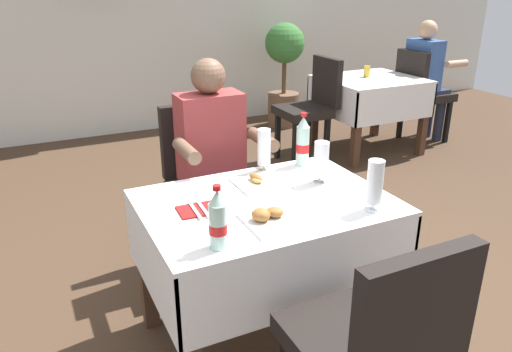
{
  "coord_description": "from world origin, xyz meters",
  "views": [
    {
      "loc": [
        -1.04,
        -1.64,
        1.66
      ],
      "look_at": [
        -0.13,
        0.24,
        0.82
      ],
      "focal_mm": 34.81,
      "sensor_mm": 36.0,
      "label": 1
    }
  ],
  "objects_px": {
    "plate_far_diner": "(259,182)",
    "cola_bottle_primary": "(303,142)",
    "plate_near_camera": "(272,218)",
    "background_patron": "(426,75)",
    "background_chair_right": "(421,90)",
    "potted_plant_corner": "(284,68)",
    "beer_glass_right": "(375,185)",
    "main_dining_table": "(266,236)",
    "background_table_tumbler": "(367,71)",
    "chair_near_camera_side": "(374,343)",
    "beer_glass_middle": "(264,150)",
    "seated_diner_far": "(215,159)",
    "cola_bottle_secondary": "(218,221)",
    "background_dining_table": "(369,97)",
    "background_chair_left": "(311,104)",
    "beer_glass_left": "(321,161)",
    "napkin_cutlery_set": "(198,210)",
    "chair_far_diner_seat": "(206,179)"
  },
  "relations": [
    {
      "from": "plate_far_diner",
      "to": "cola_bottle_primary",
      "type": "bearing_deg",
      "value": 23.1
    },
    {
      "from": "plate_near_camera",
      "to": "background_patron",
      "type": "distance_m",
      "value": 3.78
    },
    {
      "from": "background_chair_right",
      "to": "potted_plant_corner",
      "type": "xyz_separation_m",
      "value": [
        -0.99,
        1.18,
        0.13
      ]
    },
    {
      "from": "beer_glass_right",
      "to": "main_dining_table",
      "type": "bearing_deg",
      "value": 141.98
    },
    {
      "from": "background_table_tumbler",
      "to": "beer_glass_right",
      "type": "bearing_deg",
      "value": -126.98
    },
    {
      "from": "main_dining_table",
      "to": "potted_plant_corner",
      "type": "bearing_deg",
      "value": 59.95
    },
    {
      "from": "chair_near_camera_side",
      "to": "beer_glass_right",
      "type": "bearing_deg",
      "value": 53.93
    },
    {
      "from": "beer_glass_middle",
      "to": "beer_glass_right",
      "type": "height_order",
      "value": "beer_glass_right"
    },
    {
      "from": "chair_near_camera_side",
      "to": "background_table_tumbler",
      "type": "height_order",
      "value": "chair_near_camera_side"
    },
    {
      "from": "chair_near_camera_side",
      "to": "beer_glass_right",
      "type": "relative_size",
      "value": 4.33
    },
    {
      "from": "seated_diner_far",
      "to": "main_dining_table",
      "type": "bearing_deg",
      "value": -91.69
    },
    {
      "from": "plate_near_camera",
      "to": "main_dining_table",
      "type": "bearing_deg",
      "value": 69.68
    },
    {
      "from": "cola_bottle_secondary",
      "to": "background_dining_table",
      "type": "relative_size",
      "value": 0.27
    },
    {
      "from": "background_chair_left",
      "to": "plate_near_camera",
      "type": "bearing_deg",
      "value": -125.13
    },
    {
      "from": "cola_bottle_primary",
      "to": "cola_bottle_secondary",
      "type": "bearing_deg",
      "value": -139.6
    },
    {
      "from": "cola_bottle_primary",
      "to": "background_chair_right",
      "type": "distance_m",
      "value": 3.09
    },
    {
      "from": "beer_glass_middle",
      "to": "potted_plant_corner",
      "type": "xyz_separation_m",
      "value": [
        1.74,
        2.95,
        -0.17
      ]
    },
    {
      "from": "background_table_tumbler",
      "to": "beer_glass_left",
      "type": "bearing_deg",
      "value": -131.92
    },
    {
      "from": "chair_near_camera_side",
      "to": "background_chair_right",
      "type": "relative_size",
      "value": 1.0
    },
    {
      "from": "chair_near_camera_side",
      "to": "cola_bottle_primary",
      "type": "distance_m",
      "value": 1.2
    },
    {
      "from": "napkin_cutlery_set",
      "to": "chair_near_camera_side",
      "type": "bearing_deg",
      "value": -69.48
    },
    {
      "from": "plate_near_camera",
      "to": "background_chair_left",
      "type": "bearing_deg",
      "value": 54.87
    },
    {
      "from": "cola_bottle_primary",
      "to": "background_chair_left",
      "type": "bearing_deg",
      "value": 56.76
    },
    {
      "from": "seated_diner_far",
      "to": "plate_far_diner",
      "type": "relative_size",
      "value": 5.41
    },
    {
      "from": "beer_glass_middle",
      "to": "cola_bottle_primary",
      "type": "height_order",
      "value": "cola_bottle_primary"
    },
    {
      "from": "background_chair_right",
      "to": "potted_plant_corner",
      "type": "distance_m",
      "value": 1.54
    },
    {
      "from": "chair_far_diner_seat",
      "to": "background_table_tumbler",
      "type": "bearing_deg",
      "value": 31.92
    },
    {
      "from": "background_table_tumbler",
      "to": "chair_near_camera_side",
      "type": "bearing_deg",
      "value": -126.83
    },
    {
      "from": "seated_diner_far",
      "to": "background_dining_table",
      "type": "height_order",
      "value": "seated_diner_far"
    },
    {
      "from": "plate_near_camera",
      "to": "chair_far_diner_seat",
      "type": "bearing_deg",
      "value": 85.8
    },
    {
      "from": "beer_glass_middle",
      "to": "napkin_cutlery_set",
      "type": "relative_size",
      "value": 1.15
    },
    {
      "from": "beer_glass_middle",
      "to": "napkin_cutlery_set",
      "type": "bearing_deg",
      "value": -147.38
    },
    {
      "from": "beer_glass_middle",
      "to": "beer_glass_left",
      "type": "bearing_deg",
      "value": -55.27
    },
    {
      "from": "plate_near_camera",
      "to": "beer_glass_left",
      "type": "bearing_deg",
      "value": 33.36
    },
    {
      "from": "potted_plant_corner",
      "to": "background_patron",
      "type": "bearing_deg",
      "value": -48.61
    },
    {
      "from": "napkin_cutlery_set",
      "to": "beer_glass_right",
      "type": "bearing_deg",
      "value": -25.24
    },
    {
      "from": "plate_near_camera",
      "to": "beer_glass_left",
      "type": "distance_m",
      "value": 0.49
    },
    {
      "from": "cola_bottle_primary",
      "to": "main_dining_table",
      "type": "bearing_deg",
      "value": -139.69
    },
    {
      "from": "background_chair_left",
      "to": "potted_plant_corner",
      "type": "xyz_separation_m",
      "value": [
        0.35,
        1.18,
        0.13
      ]
    },
    {
      "from": "napkin_cutlery_set",
      "to": "background_dining_table",
      "type": "xyz_separation_m",
      "value": [
        2.52,
        2.07,
        -0.19
      ]
    },
    {
      "from": "chair_near_camera_side",
      "to": "background_dining_table",
      "type": "xyz_separation_m",
      "value": [
        2.21,
        2.88,
        0.0
      ]
    },
    {
      "from": "napkin_cutlery_set",
      "to": "background_patron",
      "type": "relative_size",
      "value": 0.15
    },
    {
      "from": "plate_far_diner",
      "to": "cola_bottle_secondary",
      "type": "xyz_separation_m",
      "value": [
        -0.4,
        -0.47,
        0.1
      ]
    },
    {
      "from": "chair_near_camera_side",
      "to": "seated_diner_far",
      "type": "bearing_deg",
      "value": 89.22
    },
    {
      "from": "chair_near_camera_side",
      "to": "potted_plant_corner",
      "type": "height_order",
      "value": "potted_plant_corner"
    },
    {
      "from": "cola_bottle_secondary",
      "to": "background_table_tumbler",
      "type": "distance_m",
      "value": 3.53
    },
    {
      "from": "cola_bottle_secondary",
      "to": "background_patron",
      "type": "bearing_deg",
      "value": 36.16
    },
    {
      "from": "cola_bottle_primary",
      "to": "background_dining_table",
      "type": "relative_size",
      "value": 0.3
    },
    {
      "from": "beer_glass_right",
      "to": "cola_bottle_secondary",
      "type": "xyz_separation_m",
      "value": [
        -0.7,
        -0.01,
        -0.01
      ]
    },
    {
      "from": "beer_glass_left",
      "to": "beer_glass_right",
      "type": "relative_size",
      "value": 0.91
    }
  ]
}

